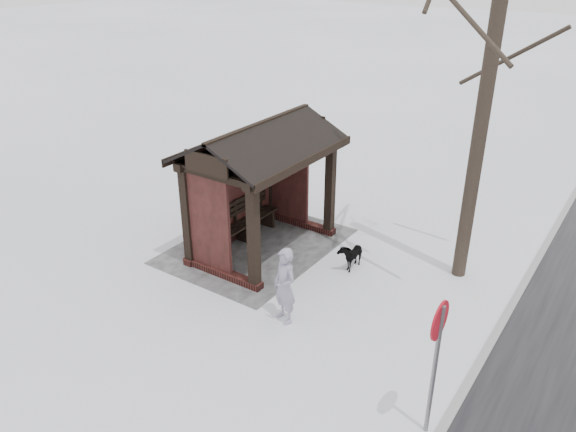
% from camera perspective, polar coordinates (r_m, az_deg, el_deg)
% --- Properties ---
extents(ground, '(120.00, 120.00, 0.00)m').
position_cam_1_polar(ground, '(13.33, -2.51, -3.30)').
color(ground, white).
rests_on(ground, ground).
extents(kerb, '(120.00, 0.15, 0.06)m').
position_cam_1_polar(kerb, '(11.41, 20.65, -10.63)').
color(kerb, gray).
rests_on(kerb, ground).
extents(trampled_patch, '(4.20, 3.20, 0.02)m').
position_cam_1_polar(trampled_patch, '(13.44, -3.19, -3.04)').
color(trampled_patch, gray).
rests_on(trampled_patch, ground).
extents(bus_shelter, '(3.60, 2.40, 3.09)m').
position_cam_1_polar(bus_shelter, '(12.52, -3.28, 5.60)').
color(bus_shelter, '#371714').
rests_on(bus_shelter, ground).
extents(pedestrian, '(0.54, 0.65, 1.53)m').
position_cam_1_polar(pedestrian, '(10.50, -0.34, -7.13)').
color(pedestrian, '#948AA2').
rests_on(pedestrian, ground).
extents(dog, '(0.76, 0.37, 0.64)m').
position_cam_1_polar(dog, '(12.51, 6.41, -3.87)').
color(dog, black).
rests_on(dog, ground).
extents(road_sign, '(0.58, 0.09, 2.25)m').
position_cam_1_polar(road_sign, '(8.04, 14.92, -12.16)').
color(road_sign, slate).
rests_on(road_sign, ground).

